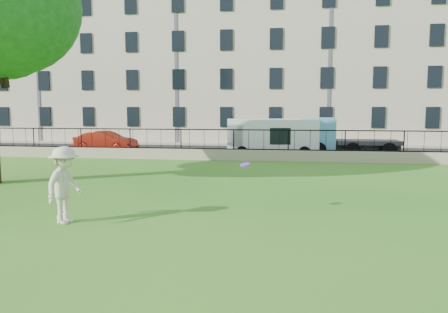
% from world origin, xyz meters
% --- Properties ---
extents(ground, '(120.00, 120.00, 0.00)m').
position_xyz_m(ground, '(0.00, 0.00, 0.00)').
color(ground, '#266D1A').
rests_on(ground, ground).
extents(retaining_wall, '(50.00, 0.40, 0.60)m').
position_xyz_m(retaining_wall, '(0.00, 12.00, 0.30)').
color(retaining_wall, tan).
rests_on(retaining_wall, ground).
extents(iron_railing, '(50.00, 0.05, 1.13)m').
position_xyz_m(iron_railing, '(0.00, 12.00, 1.15)').
color(iron_railing, black).
rests_on(iron_railing, retaining_wall).
extents(street, '(60.00, 9.00, 0.01)m').
position_xyz_m(street, '(0.00, 16.70, 0.01)').
color(street, black).
rests_on(street, ground).
extents(sidewalk, '(60.00, 1.40, 0.12)m').
position_xyz_m(sidewalk, '(0.00, 21.90, 0.06)').
color(sidewalk, tan).
rests_on(sidewalk, ground).
extents(building_row, '(56.40, 10.40, 13.80)m').
position_xyz_m(building_row, '(0.00, 27.57, 6.92)').
color(building_row, '#C0B199').
rests_on(building_row, ground).
extents(man, '(0.89, 1.34, 1.94)m').
position_xyz_m(man, '(-2.50, -1.89, 0.97)').
color(man, beige).
rests_on(man, ground).
extents(frisbee, '(0.29, 0.28, 0.12)m').
position_xyz_m(frisbee, '(1.86, -0.20, 1.35)').
color(frisbee, '#6A24D1').
extents(red_sedan, '(4.32, 1.95, 1.38)m').
position_xyz_m(red_sedan, '(-8.97, 15.40, 0.69)').
color(red_sedan, maroon).
rests_on(red_sedan, street).
extents(white_van, '(5.55, 2.75, 2.24)m').
position_xyz_m(white_van, '(2.00, 14.40, 1.12)').
color(white_van, white).
rests_on(white_van, street).
extents(blue_truck, '(5.57, 2.11, 2.31)m').
position_xyz_m(blue_truck, '(6.50, 15.23, 1.16)').
color(blue_truck, '#549DC5').
rests_on(blue_truck, street).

